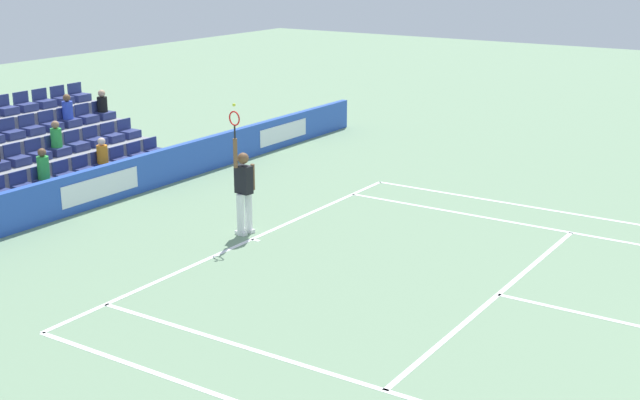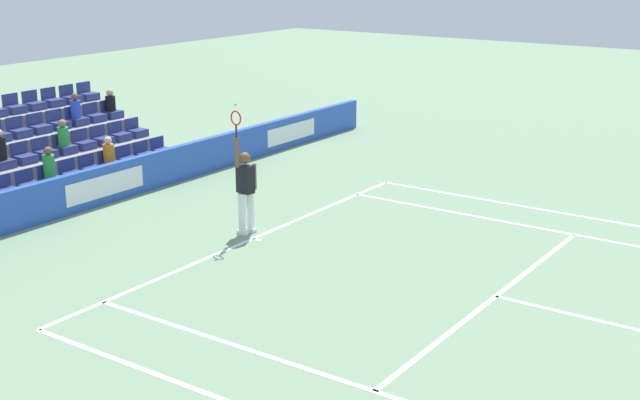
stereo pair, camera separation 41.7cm
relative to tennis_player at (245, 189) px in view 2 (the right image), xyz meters
name	(u,v)px [view 2 (the right image)]	position (x,y,z in m)	size (l,w,h in m)	color
line_baseline	(253,239)	(0.22, 0.36, -0.99)	(10.97, 0.10, 0.01)	white
line_service	(496,296)	(0.22, 5.85, -0.99)	(8.23, 0.10, 0.01)	white
line_singles_sideline_right	(596,239)	(-3.89, 6.30, -0.99)	(0.10, 11.89, 0.01)	white
line_doubles_sideline_right	(615,222)	(-5.26, 6.30, -0.99)	(0.10, 11.89, 0.01)	white
line_centre_mark	(257,239)	(0.22, 0.46, -0.99)	(0.10, 0.20, 0.01)	white
sponsor_barrier	(103,185)	(0.22, -4.22, -0.53)	(22.27, 0.22, 0.93)	blue
tennis_player	(245,189)	(0.00, 0.00, 0.00)	(0.52, 0.39, 2.85)	white
stadium_stand	(23,159)	(0.23, -7.16, -0.31)	(6.82, 3.80, 2.60)	gray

